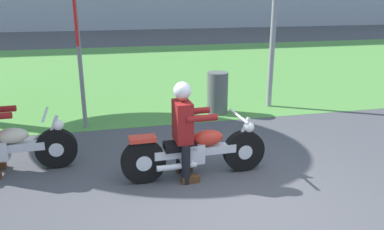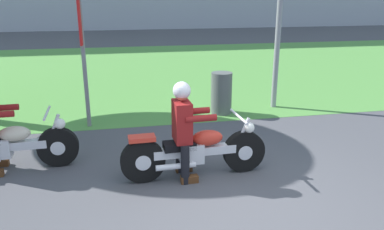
{
  "view_description": "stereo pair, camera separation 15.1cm",
  "coord_description": "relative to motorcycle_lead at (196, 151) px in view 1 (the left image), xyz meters",
  "views": [
    {
      "loc": [
        -1.61,
        -3.72,
        2.48
      ],
      "look_at": [
        -0.44,
        1.26,
        0.85
      ],
      "focal_mm": 35.58,
      "sensor_mm": 36.0,
      "label": 1
    },
    {
      "loc": [
        -1.47,
        -3.75,
        2.48
      ],
      "look_at": [
        -0.44,
        1.26,
        0.85
      ],
      "focal_mm": 35.58,
      "sensor_mm": 36.0,
      "label": 2
    }
  ],
  "objects": [
    {
      "name": "motorcycle_follow",
      "position": [
        -2.68,
        0.73,
        -0.0
      ],
      "size": [
        2.11,
        0.66,
        0.86
      ],
      "rotation": [
        0.0,
        0.0,
        0.03
      ],
      "color": "black",
      "rests_on": "ground"
    },
    {
      "name": "grass_verge",
      "position": [
        0.44,
        8.27,
        -0.38
      ],
      "size": [
        60.0,
        12.0,
        0.01
      ],
      "primitive_type": "cube",
      "color": "#549342",
      "rests_on": "ground"
    },
    {
      "name": "ground",
      "position": [
        0.44,
        -1.05,
        -0.38
      ],
      "size": [
        120.0,
        120.0,
        0.0
      ],
      "primitive_type": "plane",
      "color": "#4C4C51"
    },
    {
      "name": "rider_lead",
      "position": [
        -0.17,
        -0.0,
        0.43
      ],
      "size": [
        0.56,
        0.48,
        1.38
      ],
      "rotation": [
        0.0,
        0.0,
        0.03
      ],
      "color": "black",
      "rests_on": "ground"
    },
    {
      "name": "motorcycle_lead",
      "position": [
        0.0,
        0.0,
        0.0
      ],
      "size": [
        2.08,
        0.66,
        0.86
      ],
      "rotation": [
        0.0,
        0.0,
        0.03
      ],
      "color": "black",
      "rests_on": "ground"
    },
    {
      "name": "trash_can",
      "position": [
        1.18,
        2.83,
        0.07
      ],
      "size": [
        0.45,
        0.45,
        0.9
      ],
      "primitive_type": "cylinder",
      "color": "#595E5B",
      "rests_on": "ground"
    },
    {
      "name": "sign_banner",
      "position": [
        -1.59,
        2.52,
        1.34
      ],
      "size": [
        0.08,
        0.6,
        2.6
      ],
      "color": "gray",
      "rests_on": "ground"
    }
  ]
}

